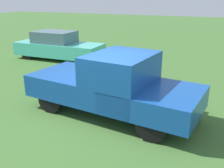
# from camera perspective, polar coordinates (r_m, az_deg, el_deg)

# --- Properties ---
(ground_plane) EXTENTS (80.00, 80.00, 0.00)m
(ground_plane) POSITION_cam_1_polar(r_m,az_deg,el_deg) (7.31, -2.10, -7.54)
(ground_plane) COLOR #3D662D
(pickup_truck) EXTENTS (5.13, 2.51, 1.80)m
(pickup_truck) POSITION_cam_1_polar(r_m,az_deg,el_deg) (7.19, 0.88, 0.04)
(pickup_truck) COLOR black
(pickup_truck) RESTS_ON ground_plane
(sedan_far) EXTENTS (4.83, 1.83, 1.49)m
(sedan_far) POSITION_cam_1_polar(r_m,az_deg,el_deg) (14.25, -11.93, 8.20)
(sedan_far) COLOR black
(sedan_far) RESTS_ON ground_plane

